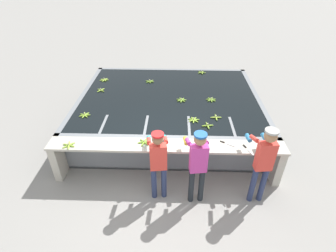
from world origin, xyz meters
name	(u,v)px	position (x,y,z in m)	size (l,w,h in m)	color
ground_plane	(166,185)	(0.00, 0.00, 0.00)	(80.00, 80.00, 0.00)	gray
wash_tank	(169,111)	(0.00, 2.43, 0.46)	(4.94, 3.98, 0.93)	gray
work_ledge	(166,155)	(0.00, 0.23, 0.67)	(4.94, 0.45, 0.93)	#B7B2A3
worker_0	(158,160)	(-0.13, -0.28, 0.96)	(0.46, 0.73, 1.60)	navy
worker_1	(198,161)	(0.61, -0.36, 1.01)	(0.47, 0.74, 1.67)	#1E2328
worker_2	(264,159)	(1.83, -0.31, 1.06)	(0.45, 0.74, 1.73)	navy
banana_bunch_floating_0	(216,117)	(1.15, 1.31, 0.95)	(0.28, 0.28, 0.08)	#9EC642
banana_bunch_floating_1	(150,81)	(-0.62, 3.34, 0.95)	(0.28, 0.28, 0.08)	#75A333
banana_bunch_floating_2	(194,120)	(0.61, 1.18, 0.95)	(0.28, 0.28, 0.08)	#8CB738
banana_bunch_floating_3	(202,72)	(1.01, 4.10, 0.95)	(0.27, 0.27, 0.08)	#93BC3D
banana_bunch_floating_4	(211,100)	(1.13, 2.21, 0.95)	(0.28, 0.28, 0.08)	#75A333
banana_bunch_floating_5	(181,100)	(0.33, 2.17, 0.95)	(0.28, 0.28, 0.08)	#75A333
banana_bunch_floating_6	(101,90)	(-1.97, 2.68, 0.95)	(0.25, 0.25, 0.08)	#93BC3D
banana_bunch_floating_7	(208,126)	(0.92, 0.95, 0.95)	(0.28, 0.28, 0.08)	#7FAD33
banana_bunch_floating_8	(104,80)	(-2.04, 3.41, 0.95)	(0.27, 0.28, 0.08)	#9EC642
banana_bunch_floating_9	(85,115)	(-2.03, 1.32, 0.95)	(0.28, 0.28, 0.08)	#8CB738
banana_bunch_ledge_0	(69,145)	(-2.00, 0.12, 0.95)	(0.28, 0.28, 0.08)	#93BC3D
banana_bunch_ledge_1	(144,142)	(-0.46, 0.28, 0.95)	(0.28, 0.28, 0.08)	#7FAD33
knife_0	(226,143)	(1.23, 0.32, 0.94)	(0.32, 0.20, 0.02)	silver
knife_1	(247,148)	(1.64, 0.15, 0.94)	(0.16, 0.33, 0.02)	silver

